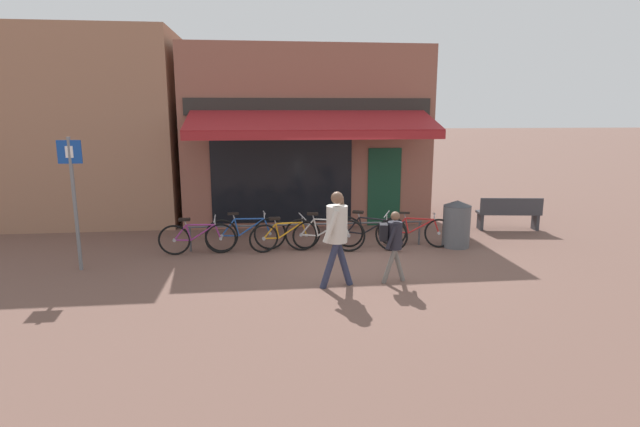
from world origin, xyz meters
The scene contains 15 objects.
ground_plane centered at (0.00, 0.00, 0.00)m, with size 160.00×160.00×0.00m, color brown.
shop_front centered at (-0.60, 4.63, 2.39)m, with size 6.71×4.74×4.78m.
neighbour_building centered at (-8.13, 5.16, 2.59)m, with size 7.94×4.00×5.18m.
bike_rack_rail centered at (-0.86, 1.03, 0.49)m, with size 5.32×0.04×0.57m.
bicycle_purple centered at (-3.28, 0.76, 0.37)m, with size 1.67×0.52×0.84m.
bicycle_blue centered at (-2.24, 0.97, 0.39)m, with size 1.80×0.52×0.88m.
bicycle_orange centered at (-1.38, 0.82, 0.36)m, with size 1.62×0.53×0.81m.
bicycle_silver centered at (-0.51, 0.72, 0.39)m, with size 1.78×0.56×0.88m.
bicycle_black centered at (0.50, 0.76, 0.39)m, with size 1.61×0.88×0.89m.
bicycle_red centered at (1.62, 0.90, 0.36)m, with size 1.69×0.57×0.82m.
pedestrian_adult centered at (-0.57, -1.56, 1.05)m, with size 0.64×0.55×1.72m.
pedestrian_child centered at (0.47, -1.44, 0.82)m, with size 0.52×0.37×1.32m.
litter_bin centered at (2.54, 0.76, 0.54)m, with size 0.63×0.63×1.08m.
parking_sign centered at (-5.43, -0.07, 1.58)m, with size 0.44×0.07×2.59m.
park_bench centered at (4.53, 2.19, 0.46)m, with size 1.64×0.65×0.87m.
Camera 1 is at (-1.81, -9.92, 3.06)m, focal length 28.00 mm.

